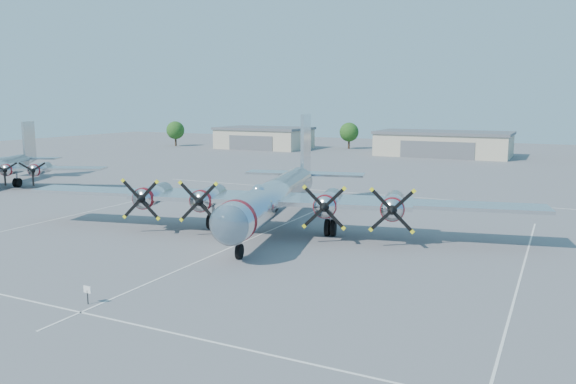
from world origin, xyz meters
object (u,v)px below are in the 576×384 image
at_px(tree_far_west, 175,130).
at_px(tree_west, 349,132).
at_px(hangar_west, 264,138).
at_px(info_placard, 87,291).
at_px(main_bomber_b29, 276,228).
at_px(hangar_center, 443,143).

height_order(tree_far_west, tree_west, same).
bearing_deg(hangar_west, info_placard, -66.65).
height_order(hangar_west, info_placard, hangar_west).
relative_size(main_bomber_b29, info_placard, 42.02).
relative_size(tree_west, main_bomber_b29, 0.14).
xyz_separation_m(hangar_center, tree_far_west, (-70.00, -3.96, 1.51)).
bearing_deg(info_placard, tree_far_west, 128.19).
distance_m(tree_far_west, tree_west, 46.57).
bearing_deg(info_placard, hangar_west, 116.48).
xyz_separation_m(tree_west, main_bomber_b29, (24.96, -87.77, -4.22)).
bearing_deg(hangar_center, tree_west, 162.18).
relative_size(hangar_west, tree_west, 3.40).
distance_m(hangar_center, main_bomber_b29, 79.78).
height_order(hangar_west, tree_west, tree_west).
distance_m(hangar_west, tree_far_west, 25.36).
relative_size(hangar_west, main_bomber_b29, 0.48).
distance_m(tree_far_west, info_placard, 120.80).
height_order(hangar_west, tree_far_west, tree_far_west).
relative_size(tree_west, info_placard, 5.92).
height_order(tree_west, main_bomber_b29, tree_west).
xyz_separation_m(tree_far_west, main_bomber_b29, (69.96, -75.77, -4.22)).
distance_m(hangar_west, main_bomber_b29, 91.57).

